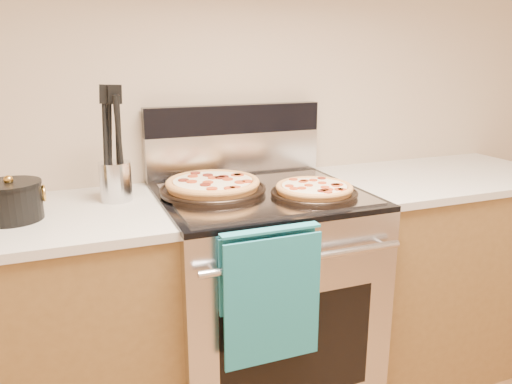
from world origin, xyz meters
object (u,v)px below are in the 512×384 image
object	(u,v)px
pepperoni_pizza_front	(314,190)
saucepan	(11,203)
range_body	(261,305)
utensil_crock	(116,181)
pepperoni_pizza_back	(213,186)

from	to	relation	value
pepperoni_pizza_front	saucepan	distance (m)	1.02
range_body	pepperoni_pizza_front	xyz separation A→B (m)	(0.15, -0.13, 0.50)
range_body	utensil_crock	xyz separation A→B (m)	(-0.52, 0.13, 0.53)
pepperoni_pizza_front	utensil_crock	xyz separation A→B (m)	(-0.67, 0.26, 0.03)
range_body	pepperoni_pizza_back	bearing A→B (deg)	166.51
range_body	pepperoni_pizza_back	xyz separation A→B (m)	(-0.18, 0.04, 0.50)
range_body	pepperoni_pizza_front	size ratio (longest dim) A/B	2.88
pepperoni_pizza_back	saucepan	size ratio (longest dim) A/B	2.09
pepperoni_pizza_back	pepperoni_pizza_front	xyz separation A→B (m)	(0.33, -0.17, -0.01)
pepperoni_pizza_back	saucepan	bearing A→B (deg)	-177.92
pepperoni_pizza_front	utensil_crock	bearing A→B (deg)	159.17
pepperoni_pizza_back	pepperoni_pizza_front	distance (m)	0.37
pepperoni_pizza_front	utensil_crock	distance (m)	0.72
pepperoni_pizza_back	utensil_crock	xyz separation A→B (m)	(-0.34, 0.08, 0.03)
pepperoni_pizza_front	saucepan	bearing A→B (deg)	171.63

